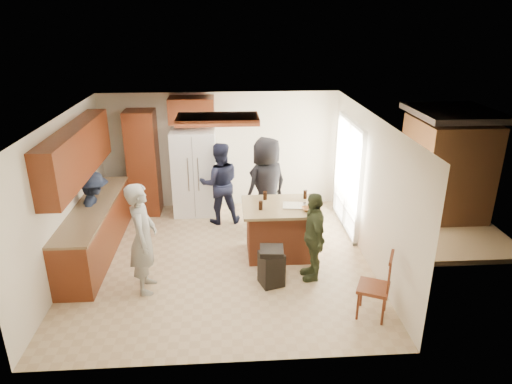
{
  "coord_description": "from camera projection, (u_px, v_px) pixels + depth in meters",
  "views": [
    {
      "loc": [
        0.12,
        -6.96,
        4.0
      ],
      "look_at": [
        0.61,
        0.28,
        1.15
      ],
      "focal_mm": 32.0,
      "sensor_mm": 36.0,
      "label": 1
    }
  ],
  "objects": [
    {
      "name": "person_side_right",
      "position": [
        313.0,
        236.0,
        7.16
      ],
      "size": [
        0.48,
        0.88,
        1.47
      ],
      "primitive_type": "imported",
      "rotation": [
        0.0,
        0.0,
        -1.52
      ],
      "color": "#384126",
      "rests_on": "ground"
    },
    {
      "name": "person_counter",
      "position": [
        96.0,
        212.0,
        8.06
      ],
      "size": [
        0.57,
        1.0,
        1.46
      ],
      "primitive_type": "imported",
      "rotation": [
        0.0,
        0.0,
        1.71
      ],
      "color": "black",
      "rests_on": "ground"
    },
    {
      "name": "trash_bin",
      "position": [
        271.0,
        266.0,
        7.12
      ],
      "size": [
        0.43,
        0.43,
        0.63
      ],
      "color": "black",
      "rests_on": "ground"
    },
    {
      "name": "back_wall_units",
      "position": [
        155.0,
        150.0,
        9.38
      ],
      "size": [
        1.8,
        0.6,
        2.45
      ],
      "color": "maroon",
      "rests_on": "ground"
    },
    {
      "name": "person_behind_left",
      "position": [
        220.0,
        183.0,
        9.1
      ],
      "size": [
        0.86,
        0.58,
        1.67
      ],
      "primitive_type": "imported",
      "rotation": [
        0.0,
        0.0,
        3.24
      ],
      "color": "#191C32",
      "rests_on": "ground"
    },
    {
      "name": "left_cabinetry",
      "position": [
        89.0,
        204.0,
        7.8
      ],
      "size": [
        0.64,
        3.0,
        2.3
      ],
      "color": "maroon",
      "rests_on": "ground"
    },
    {
      "name": "person_front_left",
      "position": [
        143.0,
        238.0,
        6.79
      ],
      "size": [
        0.48,
        0.65,
        1.75
      ],
      "primitive_type": "imported",
      "rotation": [
        0.0,
        0.0,
        1.6
      ],
      "color": "gray",
      "rests_on": "ground"
    },
    {
      "name": "refrigerator",
      "position": [
        195.0,
        172.0,
        9.53
      ],
      "size": [
        0.9,
        0.76,
        1.8
      ],
      "color": "white",
      "rests_on": "ground"
    },
    {
      "name": "room_shell",
      "position": [
        433.0,
        176.0,
        9.41
      ],
      "size": [
        8.0,
        5.2,
        5.0
      ],
      "color": "tan",
      "rests_on": "ground"
    },
    {
      "name": "kitchen_island",
      "position": [
        279.0,
        229.0,
        7.98
      ],
      "size": [
        1.28,
        1.03,
        0.93
      ],
      "color": "#9D4728",
      "rests_on": "ground"
    },
    {
      "name": "person_behind_right",
      "position": [
        267.0,
        186.0,
        8.67
      ],
      "size": [
        1.1,
        1.02,
        1.89
      ],
      "primitive_type": "imported",
      "rotation": [
        0.0,
        0.0,
        3.75
      ],
      "color": "black",
      "rests_on": "ground"
    },
    {
      "name": "spindle_chair",
      "position": [
        375.0,
        288.0,
        6.32
      ],
      "size": [
        0.56,
        0.56,
        0.99
      ],
      "color": "maroon",
      "rests_on": "ground"
    },
    {
      "name": "island_items",
      "position": [
        294.0,
        205.0,
        7.76
      ],
      "size": [
        0.94,
        0.69,
        0.15
      ],
      "color": "silver",
      "rests_on": "kitchen_island"
    }
  ]
}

